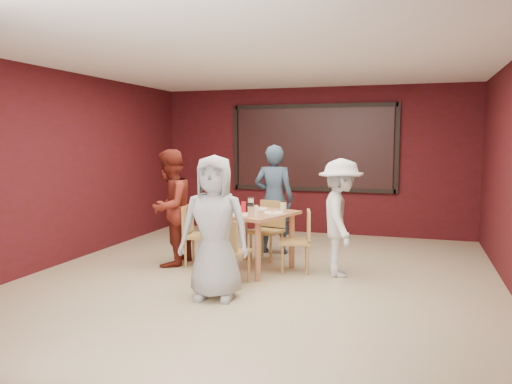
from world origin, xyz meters
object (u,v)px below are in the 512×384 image
(chair_left, at_px, (196,232))
(diner_back, at_px, (274,199))
(chair_back, at_px, (269,226))
(chair_right, at_px, (300,237))
(diner_left, at_px, (170,208))
(dining_table, at_px, (251,219))
(chair_front, at_px, (228,248))
(diner_front, at_px, (215,228))
(diner_right, at_px, (341,218))

(chair_left, distance_m, diner_back, 1.45)
(chair_left, bearing_deg, diner_back, 52.63)
(chair_back, distance_m, chair_left, 1.13)
(chair_right, distance_m, diner_left, 1.92)
(dining_table, height_order, chair_front, dining_table)
(chair_right, relative_size, diner_back, 0.49)
(dining_table, xyz_separation_m, diner_front, (0.01, -1.32, 0.11))
(chair_back, height_order, diner_back, diner_back)
(chair_front, height_order, diner_right, diner_right)
(chair_left, bearing_deg, dining_table, 0.60)
(diner_front, bearing_deg, dining_table, 82.50)
(dining_table, distance_m, diner_right, 1.23)
(diner_back, height_order, diner_right, diner_back)
(chair_left, bearing_deg, diner_front, -57.42)
(chair_left, xyz_separation_m, diner_front, (0.84, -1.31, 0.33))
(chair_right, distance_m, diner_front, 1.60)
(chair_back, bearing_deg, chair_left, -141.88)
(chair_right, bearing_deg, dining_table, -172.45)
(chair_back, xyz_separation_m, diner_back, (-0.04, 0.42, 0.37))
(diner_back, bearing_deg, chair_left, 49.04)
(chair_front, relative_size, diner_right, 0.54)
(diner_right, bearing_deg, chair_right, 76.23)
(dining_table, relative_size, diner_front, 0.79)
(diner_front, height_order, diner_left, diner_left)
(dining_table, relative_size, chair_right, 1.53)
(dining_table, height_order, chair_right, dining_table)
(chair_right, height_order, diner_left, diner_left)
(chair_right, bearing_deg, chair_front, -128.37)
(chair_left, xyz_separation_m, diner_right, (2.05, 0.10, 0.29))
(chair_front, distance_m, diner_right, 1.57)
(dining_table, xyz_separation_m, chair_front, (-0.03, -0.81, -0.24))
(chair_front, bearing_deg, diner_right, 35.61)
(chair_back, bearing_deg, diner_right, -27.32)
(diner_back, relative_size, diner_right, 1.11)
(dining_table, distance_m, chair_front, 0.84)
(chair_left, relative_size, chair_right, 1.02)
(dining_table, relative_size, diner_back, 0.75)
(dining_table, bearing_deg, chair_left, -179.40)
(dining_table, relative_size, chair_back, 1.48)
(chair_front, bearing_deg, diner_left, 148.33)
(diner_left, relative_size, diner_right, 1.07)
(chair_left, bearing_deg, chair_right, 3.73)
(dining_table, relative_size, chair_left, 1.49)
(chair_left, bearing_deg, diner_left, -167.54)
(dining_table, height_order, diner_right, diner_right)
(chair_front, xyz_separation_m, chair_right, (0.71, 0.90, 0.01))
(diner_left, bearing_deg, dining_table, 94.80)
(dining_table, xyz_separation_m, diner_right, (1.22, 0.09, 0.07))
(chair_back, xyz_separation_m, chair_right, (0.62, -0.60, -0.02))
(diner_front, bearing_deg, diner_left, 126.55)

